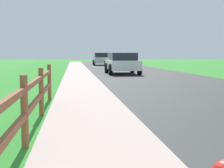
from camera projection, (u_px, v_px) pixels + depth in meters
ground_plane at (90, 71)px, 25.55m from camera, size 120.00×120.00×0.00m
road_asphalt at (129, 70)px, 27.95m from camera, size 7.00×66.00×0.01m
curb_concrete at (54, 70)px, 27.16m from camera, size 6.00×66.00×0.01m
grass_verge at (36, 70)px, 26.98m from camera, size 5.00×66.00×0.00m
rail_fence at (24, 106)px, 4.64m from camera, size 0.11×10.02×1.09m
parked_suv_white at (122, 63)px, 22.21m from camera, size 2.17×4.26×1.48m
parked_car_beige at (116, 61)px, 30.68m from camera, size 2.04×4.65×1.50m
parked_car_silver at (101, 59)px, 40.40m from camera, size 2.16×4.58×1.57m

